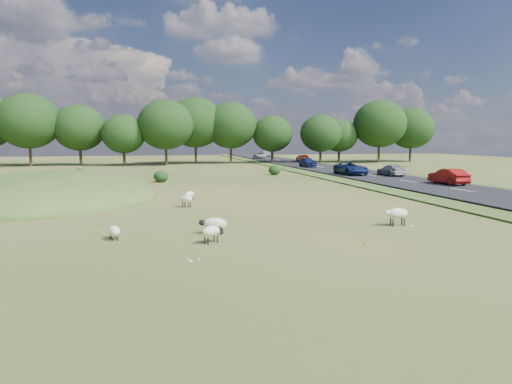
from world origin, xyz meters
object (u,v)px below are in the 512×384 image
car_2 (308,162)px  car_4 (391,170)px  sheep_0 (397,213)px  car_5 (264,153)px  sheep_2 (212,231)px  car_1 (260,155)px  sheep_5 (190,195)px  sheep_1 (186,199)px  sheep_3 (214,224)px  car_6 (351,168)px  car_7 (302,159)px  sheep_4 (114,231)px  car_0 (448,176)px

car_2 → car_4: bearing=-77.7°
sheep_0 → car_5: car_5 is taller
sheep_2 → car_1: (20.13, 76.62, 0.37)m
car_2 → car_4: car_2 is taller
car_4 → sheep_0: bearing=61.3°
sheep_5 → car_1: (19.94, 62.92, 0.46)m
car_4 → sheep_1: bearing=36.0°
sheep_1 → sheep_3: bearing=142.2°
car_6 → car_1: bearing=90.0°
car_7 → sheep_3: bearing=67.7°
sheep_4 → sheep_5: size_ratio=0.90×
car_2 → sheep_5: bearing=-122.1°
sheep_3 → car_1: car_1 is taller
car_6 → car_4: bearing=-31.8°
car_1 → sheep_0: bearing=-98.0°
sheep_3 → sheep_1: bearing=-64.0°
sheep_1 → car_4: bearing=-96.1°
car_2 → sheep_0: bearing=-103.6°
sheep_3 → car_4: car_4 is taller
sheep_4 → sheep_0: bearing=-102.7°
sheep_2 → car_6: car_6 is taller
car_2 → car_0: bearing=-82.2°
sheep_0 → car_4: car_4 is taller
sheep_1 → car_6: car_6 is taller
car_5 → car_4: bearing=90.0°
car_4 → car_7: 31.20m
car_0 → car_4: car_0 is taller
car_0 → car_2: bearing=-82.2°
sheep_2 → sheep_5: size_ratio=0.86×
car_4 → car_6: (-3.80, 2.36, 0.12)m
sheep_0 → sheep_3: 9.22m
car_1 → car_6: (0.00, -46.21, 0.11)m
sheep_4 → car_4: 38.45m
sheep_0 → car_5: 86.98m
car_7 → car_1: bearing=-77.7°
sheep_3 → car_6: car_6 is taller
car_4 → car_5: car_5 is taller
car_1 → car_2: size_ratio=1.11×
sheep_3 → car_6: bearing=-103.0°
sheep_1 → car_2: car_2 is taller
sheep_1 → car_2: (20.43, 35.08, 0.42)m
car_5 → car_6: 57.30m
sheep_2 → sheep_3: bearing=46.8°
sheep_0 → sheep_4: size_ratio=1.17×
sheep_0 → car_2: bearing=-99.9°
car_2 → car_5: (3.80, 42.04, 0.01)m
sheep_0 → sheep_2: bearing=14.3°
car_4 → car_6: car_6 is taller
car_1 → car_2: car_2 is taller
car_5 → sheep_4: bearing=72.0°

